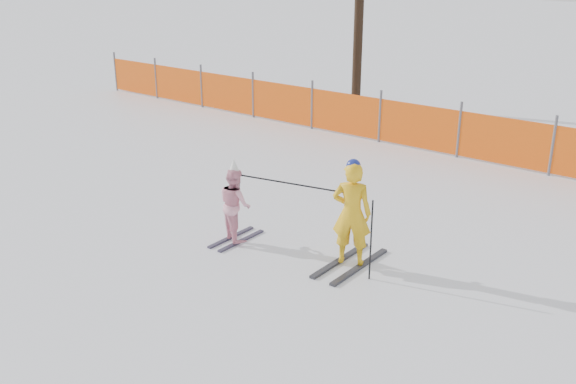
# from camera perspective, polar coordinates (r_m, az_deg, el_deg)

# --- Properties ---
(ground) EXTENTS (120.00, 120.00, 0.00)m
(ground) POSITION_cam_1_polar(r_m,az_deg,el_deg) (9.34, -1.92, -6.61)
(ground) COLOR white
(ground) RESTS_ON ground
(adult) EXTENTS (0.66, 1.41, 1.61)m
(adult) POSITION_cam_1_polar(r_m,az_deg,el_deg) (9.09, 5.68, -1.95)
(adult) COLOR black
(adult) RESTS_ON ground
(child) EXTENTS (0.69, 1.00, 1.34)m
(child) POSITION_cam_1_polar(r_m,az_deg,el_deg) (9.94, -4.73, -1.04)
(child) COLOR black
(child) RESTS_ON ground
(ski_poles) EXTENTS (2.22, 0.37, 1.17)m
(ski_poles) POSITION_cam_1_polar(r_m,az_deg,el_deg) (9.09, 3.08, -1.25)
(ski_poles) COLOR black
(ski_poles) RESTS_ON ground
(safety_fence) EXTENTS (15.64, 0.06, 1.25)m
(safety_fence) POSITION_cam_1_polar(r_m,az_deg,el_deg) (16.68, 1.41, 7.64)
(safety_fence) COLOR #595960
(safety_fence) RESTS_ON ground
(tree_trunks) EXTENTS (11.06, 0.97, 6.84)m
(tree_trunks) POSITION_cam_1_polar(r_m,az_deg,el_deg) (17.17, 23.86, 15.08)
(tree_trunks) COLOR #301F15
(tree_trunks) RESTS_ON ground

